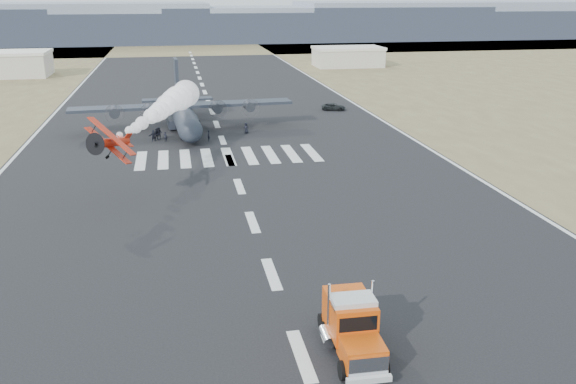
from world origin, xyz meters
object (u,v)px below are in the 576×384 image
object	(u,v)px
support_vehicle	(334,107)
crew_h	(159,133)
transport_aircraft	(182,112)
crew_a	(209,136)
crew_b	(157,134)
hangar_right	(348,56)
crew_d	(181,135)
crew_e	(246,128)
crew_c	(179,129)
crew_g	(166,137)
crew_f	(153,136)
semi_truck	(352,325)
aerobatic_biplane	(111,142)
hangar_left	(2,64)

from	to	relation	value
support_vehicle	crew_h	world-z (taller)	crew_h
transport_aircraft	crew_a	bearing A→B (deg)	-74.78
crew_a	crew_b	distance (m)	8.09
crew_b	hangar_right	bearing A→B (deg)	54.82
crew_a	crew_d	world-z (taller)	crew_a
transport_aircraft	crew_a	distance (m)	11.40
crew_e	crew_c	bearing A→B (deg)	-159.98
crew_d	crew_b	bearing A→B (deg)	86.05
transport_aircraft	crew_d	xyz separation A→B (m)	(-0.53, -9.25, -1.95)
crew_g	crew_b	bearing A→B (deg)	-19.61
transport_aircraft	crew_d	bearing A→B (deg)	-96.89
support_vehicle	crew_d	size ratio (longest dim) A/B	2.97
hangar_right	crew_b	xyz separation A→B (m)	(-55.95, -88.18, -2.07)
crew_e	crew_f	size ratio (longest dim) A/B	1.03
semi_truck	crew_c	size ratio (longest dim) A/B	5.53
aerobatic_biplane	crew_e	xyz separation A→B (m)	(18.15, 31.28, -5.90)
aerobatic_biplane	support_vehicle	distance (m)	61.45
crew_g	crew_h	bearing A→B (deg)	-40.48
crew_h	aerobatic_biplane	bearing A→B (deg)	-90.61
support_vehicle	crew_e	world-z (taller)	crew_e
crew_d	aerobatic_biplane	bearing A→B (deg)	171.50
hangar_left	crew_b	distance (m)	93.24
support_vehicle	crew_d	bearing A→B (deg)	140.81
semi_truck	crew_d	distance (m)	61.99
crew_d	crew_g	xyz separation A→B (m)	(-2.37, -0.55, 0.01)
hangar_left	crew_c	xyz separation A→B (m)	(45.44, -79.21, -2.62)
crew_e	crew_h	size ratio (longest dim) A/B	0.95
semi_truck	crew_g	xyz separation A→B (m)	(-11.91, 60.69, -1.14)
crew_d	crew_g	size ratio (longest dim) A/B	0.99
hangar_left	support_vehicle	size ratio (longest dim) A/B	5.29
hangar_left	crew_c	size ratio (longest dim) A/B	15.47
semi_truck	aerobatic_biplane	world-z (taller)	aerobatic_biplane
crew_e	crew_f	distance (m)	14.96
hangar_right	crew_g	world-z (taller)	hangar_right
semi_truck	crew_a	world-z (taller)	semi_truck
crew_a	crew_e	world-z (taller)	crew_e
crew_a	hangar_left	bearing A→B (deg)	-150.71
hangar_right	support_vehicle	xyz separation A→B (m)	(-22.58, -68.91, -2.37)
crew_d	crew_g	world-z (taller)	crew_g
crew_b	crew_g	xyz separation A→B (m)	(1.28, -1.23, -0.15)
crew_e	crew_a	bearing A→B (deg)	-116.75
crew_d	crew_f	world-z (taller)	crew_f
aerobatic_biplane	crew_c	world-z (taller)	aerobatic_biplane
semi_truck	aerobatic_biplane	size ratio (longest dim) A/B	1.44
crew_g	crew_a	bearing A→B (deg)	-163.23
aerobatic_biplane	crew_d	xyz separation A→B (m)	(7.63, 28.46, -6.02)
crew_d	crew_h	world-z (taller)	crew_h
crew_c	crew_h	world-z (taller)	crew_h
support_vehicle	crew_h	distance (m)	37.86
aerobatic_biplane	crew_g	size ratio (longest dim) A/B	3.86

